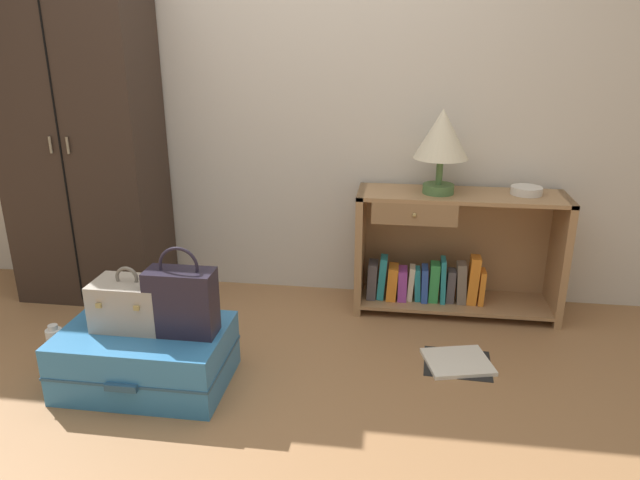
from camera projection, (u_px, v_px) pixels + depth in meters
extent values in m
plane|color=#9E7047|center=(240.00, 430.00, 2.39)|extent=(9.00, 9.00, 0.00)
cube|color=beige|center=(300.00, 76.00, 3.36)|extent=(6.40, 0.10, 2.60)
cube|color=#33261E|center=(82.00, 138.00, 3.36)|extent=(0.83, 0.45, 1.93)
cube|color=black|center=(60.00, 145.00, 3.15)|extent=(0.01, 0.01, 1.83)
cylinder|color=gray|center=(50.00, 145.00, 3.14)|extent=(0.01, 0.01, 0.09)
cylinder|color=gray|center=(68.00, 145.00, 3.13)|extent=(0.01, 0.01, 0.09)
cube|color=#A37A51|center=(360.00, 249.00, 3.39)|extent=(0.04, 0.34, 0.70)
cube|color=#A37A51|center=(559.00, 258.00, 3.24)|extent=(0.04, 0.34, 0.70)
cube|color=#A37A51|center=(462.00, 195.00, 3.20)|extent=(1.14, 0.34, 0.02)
cube|color=#A37A51|center=(453.00, 301.00, 3.41)|extent=(1.06, 0.34, 0.02)
cube|color=#A37A51|center=(455.00, 244.00, 3.47)|extent=(1.06, 0.01, 0.68)
cube|color=#8F6B47|center=(414.00, 214.00, 3.11)|extent=(0.46, 0.02, 0.12)
sphere|color=#9E844C|center=(414.00, 215.00, 3.10)|extent=(0.02, 0.02, 0.02)
cube|color=#4C474C|center=(372.00, 280.00, 3.41)|extent=(0.06, 0.12, 0.22)
cube|color=teal|center=(382.00, 277.00, 3.40)|extent=(0.06, 0.10, 0.26)
cube|color=orange|center=(392.00, 282.00, 3.40)|extent=(0.07, 0.13, 0.20)
cube|color=purple|center=(402.00, 284.00, 3.40)|extent=(0.05, 0.12, 0.19)
cube|color=beige|center=(411.00, 283.00, 3.39)|extent=(0.04, 0.09, 0.20)
cube|color=teal|center=(417.00, 284.00, 3.38)|extent=(0.04, 0.09, 0.20)
cube|color=#2D51B2|center=(424.00, 283.00, 3.38)|extent=(0.04, 0.12, 0.20)
cube|color=green|center=(434.00, 282.00, 3.36)|extent=(0.06, 0.10, 0.23)
cube|color=teal|center=(443.00, 280.00, 3.35)|extent=(0.04, 0.12, 0.26)
cube|color=#4C474C|center=(451.00, 286.00, 3.36)|extent=(0.05, 0.08, 0.20)
cube|color=#726659|center=(461.00, 283.00, 3.34)|extent=(0.06, 0.10, 0.24)
cube|color=orange|center=(473.00, 280.00, 3.33)|extent=(0.07, 0.10, 0.28)
cube|color=orange|center=(481.00, 287.00, 3.33)|extent=(0.03, 0.10, 0.20)
cylinder|color=#4C7542|center=(438.00, 189.00, 3.20)|extent=(0.17, 0.17, 0.05)
cylinder|color=#4C7542|center=(439.00, 171.00, 3.16)|extent=(0.04, 0.04, 0.14)
cone|color=beige|center=(442.00, 134.00, 3.10)|extent=(0.29, 0.29, 0.26)
cylinder|color=silver|center=(526.00, 191.00, 3.17)|extent=(0.17, 0.17, 0.04)
cube|color=teal|center=(146.00, 356.00, 2.67)|extent=(0.74, 0.48, 0.28)
cube|color=#285071|center=(146.00, 356.00, 2.67)|extent=(0.75, 0.49, 0.01)
cube|color=#285071|center=(121.00, 388.00, 2.43)|extent=(0.14, 0.02, 0.03)
cube|color=#A89E8E|center=(130.00, 304.00, 2.63)|extent=(0.31, 0.21, 0.22)
torus|color=slate|center=(127.00, 278.00, 2.58)|extent=(0.11, 0.02, 0.11)
cube|color=tan|center=(99.00, 306.00, 2.52)|extent=(0.02, 0.01, 0.02)
cube|color=tan|center=(136.00, 308.00, 2.50)|extent=(0.02, 0.01, 0.02)
cube|color=#231E2D|center=(182.00, 302.00, 2.55)|extent=(0.30, 0.14, 0.30)
torus|color=#231E2D|center=(179.00, 266.00, 2.49)|extent=(0.18, 0.01, 0.18)
cylinder|color=white|center=(56.00, 347.00, 2.84)|extent=(0.08, 0.08, 0.19)
cylinder|color=silver|center=(53.00, 327.00, 2.80)|extent=(0.05, 0.05, 0.02)
cube|color=white|center=(457.00, 362.00, 2.87)|extent=(0.36, 0.34, 0.02)
cube|color=black|center=(457.00, 363.00, 2.87)|extent=(0.34, 0.30, 0.01)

